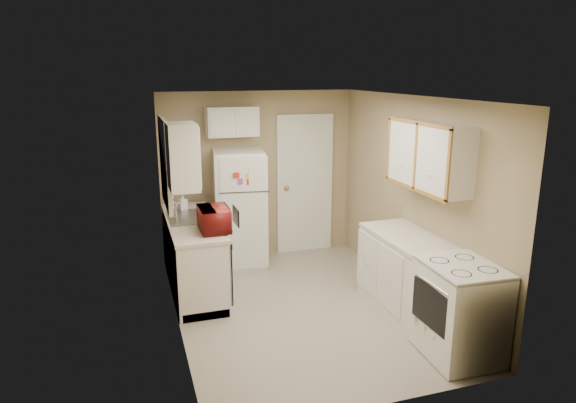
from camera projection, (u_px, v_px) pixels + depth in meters
name	position (u px, v px, depth m)	size (l,w,h in m)	color
floor	(301.00, 307.00, 5.97)	(3.80, 3.80, 0.00)	#B1A794
ceiling	(303.00, 98.00, 5.37)	(3.80, 3.80, 0.00)	white
wall_left	(173.00, 219.00, 5.26)	(3.80, 3.80, 0.00)	tan
wall_right	(413.00, 198.00, 6.09)	(3.80, 3.80, 0.00)	tan
wall_back	(258.00, 175.00, 7.43)	(2.80, 2.80, 0.00)	tan
wall_front	(384.00, 270.00, 3.92)	(2.80, 2.80, 0.00)	tan
left_counter	(194.00, 255.00, 6.37)	(0.60, 1.80, 0.90)	silver
dishwasher	(226.00, 267.00, 5.89)	(0.03, 0.58, 0.72)	black
sink	(191.00, 220.00, 6.40)	(0.54, 0.74, 0.16)	gray
microwave	(214.00, 218.00, 5.82)	(0.27, 0.49, 0.33)	maroon
soap_bottle	(183.00, 202.00, 6.70)	(0.10, 0.10, 0.22)	beige
window_blinds	(166.00, 163.00, 6.14)	(0.10, 0.98, 1.08)	silver
upper_cabinet_left	(182.00, 157.00, 5.36)	(0.30, 0.45, 0.70)	silver
refrigerator	(239.00, 208.00, 7.13)	(0.67, 0.65, 1.63)	silver
cabinet_over_fridge	(232.00, 121.00, 6.97)	(0.70, 0.30, 0.40)	silver
interior_door	(305.00, 185.00, 7.64)	(0.86, 0.06, 2.08)	silver
right_counter	(424.00, 286.00, 5.45)	(0.60, 2.00, 0.90)	silver
stove	(459.00, 310.00, 4.86)	(0.63, 0.77, 0.94)	silver
upper_cabinet_right	(429.00, 156.00, 5.43)	(0.30, 1.20, 0.70)	silver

